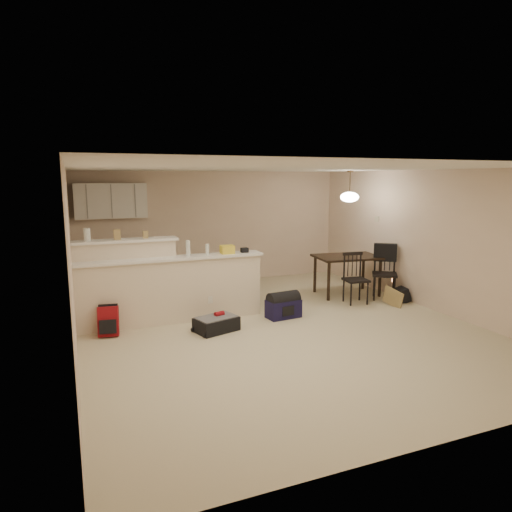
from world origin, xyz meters
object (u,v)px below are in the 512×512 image
pendant_lamp (350,197)px  dining_chair_near (356,278)px  suitcase (216,324)px  dining_table (347,260)px  red_backpack (108,321)px  black_daypack (402,295)px  navy_duffel (283,309)px  dining_chair_far (385,273)px

pendant_lamp → dining_chair_near: pendant_lamp is taller
suitcase → dining_table: bearing=3.7°
suitcase → red_backpack: red_backpack is taller
dining_chair_near → black_daypack: bearing=-7.5°
pendant_lamp → black_daypack: 2.16m
dining_chair_near → black_daypack: 0.99m
navy_duffel → pendant_lamp: bearing=20.2°
suitcase → dining_chair_far: bearing=-7.6°
dining_chair_far → red_backpack: dining_chair_far is taller
suitcase → dining_chair_near: bearing=-6.2°
dining_chair_far → suitcase: dining_chair_far is taller
red_backpack → pendant_lamp: bearing=18.1°
dining_chair_far → black_daypack: dining_chair_far is taller
suitcase → navy_duffel: navy_duffel is taller
suitcase → red_backpack: 1.63m
dining_table → navy_duffel: 2.16m
red_backpack → navy_duffel: (2.84, -0.18, -0.07)m
suitcase → black_daypack: 3.83m
pendant_lamp → red_backpack: size_ratio=1.38×
pendant_lamp → suitcase: size_ratio=0.97×
dining_table → black_daypack: 1.25m
suitcase → navy_duffel: (1.27, 0.24, 0.05)m
dining_table → black_daypack: dining_table is taller
black_daypack → suitcase: bearing=105.4°
pendant_lamp → navy_duffel: (-1.87, -0.93, -1.83)m
dining_chair_near → suitcase: bearing=-161.8°
navy_duffel → dining_chair_far: bearing=2.0°
pendant_lamp → navy_duffel: bearing=-153.5°
dining_table → dining_chair_far: bearing=-44.5°
suitcase → black_daypack: (3.82, 0.30, 0.02)m
dining_chair_near → suitcase: dining_chair_near is taller
dining_chair_far → suitcase: 3.69m
red_backpack → suitcase: bearing=-5.8°
dining_chair_far → red_backpack: bearing=-143.0°
dining_chair_near → suitcase: (-2.93, -0.54, -0.37)m
pendant_lamp → dining_chair_far: bearing=-51.2°
pendant_lamp → dining_chair_near: (-0.21, -0.63, -1.51)m
red_backpack → black_daypack: red_backpack is taller
dining_chair_far → black_daypack: size_ratio=3.61×
pendant_lamp → dining_chair_far: size_ratio=0.59×
suitcase → red_backpack: bearing=148.5°
navy_duffel → black_daypack: 2.56m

